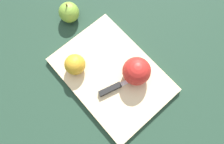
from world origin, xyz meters
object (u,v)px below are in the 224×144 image
Objects in this scene: apple_half_right at (137,71)px; knife at (114,87)px; apple_whole at (69,12)px; apple_half_left at (75,65)px.

knife is at bearing -97.19° from apple_half_right.
knife is at bearing -9.26° from apple_whole.
apple_half_right is 1.05× the size of apple_whole.
apple_whole reaches higher than knife.
apple_half_left is 0.21m from apple_whole.
apple_whole is at bearing -172.01° from apple_half_left.
apple_half_right is (0.14, 0.13, 0.01)m from apple_half_left.
apple_half_left is 0.19m from apple_half_right.
knife is 2.14× the size of apple_whole.
apple_half_left is at bearing 125.57° from knife.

